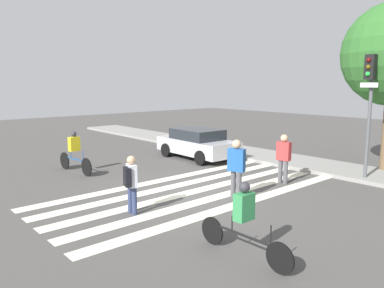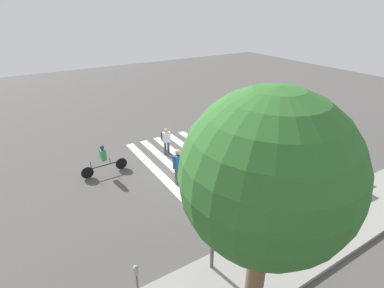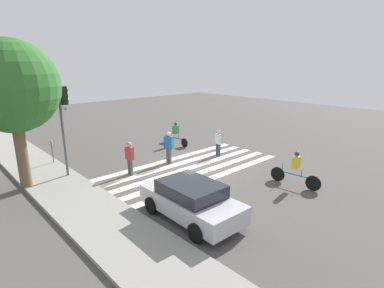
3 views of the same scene
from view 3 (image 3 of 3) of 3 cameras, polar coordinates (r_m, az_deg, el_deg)
The scene contains 12 objects.
ground_plane at distance 16.24m, azimuth -0.07°, elevation -4.46°, with size 60.00×60.00×0.00m, color #4C4947.
sidewalk_curb at distance 13.11m, azimuth -20.83°, elevation -10.18°, with size 36.00×2.50×0.14m.
crosswalk_stripes at distance 16.24m, azimuth -0.07°, elevation -4.45°, with size 4.09×10.00×0.01m.
traffic_light at distance 15.28m, azimuth -23.26°, elevation 5.59°, with size 0.60×0.50×4.62m.
parking_meter at distance 18.01m, azimuth -25.16°, elevation -0.42°, with size 0.15×0.15×1.43m.
street_tree at distance 14.59m, azimuth -31.15°, elevation 9.28°, with size 3.89×3.89×6.49m.
pedestrian_child_with_backpack at distance 18.10m, azimuth 5.08°, elevation 0.63°, with size 0.48×0.45×1.58m.
pedestrian_adult_tall_backpack at distance 15.18m, azimuth -11.79°, elevation -2.34°, with size 0.50×0.26×1.72m.
pedestrian_adult_blue_shirt at distance 16.70m, azimuth -4.46°, elevation -0.27°, with size 0.55×0.38×1.81m.
cyclist_near_curb at distance 20.48m, azimuth -3.11°, elevation 2.19°, with size 2.35×0.40×1.57m.
cyclist_mid_street at distance 14.40m, azimuth 19.14°, elevation -4.30°, with size 2.38×0.42×1.64m.
car_parked_dark_suv at distance 10.93m, azimuth -0.18°, elevation -10.58°, with size 4.09×2.04×1.38m.
Camera 3 is at (-11.20, 10.41, 5.48)m, focal length 28.00 mm.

